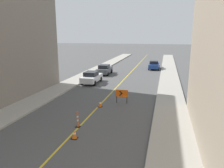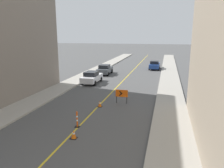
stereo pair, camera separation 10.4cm
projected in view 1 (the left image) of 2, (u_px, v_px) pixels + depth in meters
name	position (u px, v px, depth m)	size (l,w,h in m)	color
lane_stripe	(127.00, 76.00, 34.12)	(0.12, 72.64, 0.01)	gold
sidewalk_left	(89.00, 74.00, 35.58)	(2.75, 72.64, 0.17)	#9E998E
sidewalk_right	(169.00, 77.00, 32.61)	(2.75, 72.64, 0.17)	#9E998E
traffic_cone_third	(74.00, 135.00, 13.65)	(0.40, 0.40, 0.54)	black
traffic_cone_fourth	(100.00, 104.00, 19.64)	(0.39, 0.39, 0.55)	black
delineator_post_rear	(78.00, 120.00, 15.29)	(0.32, 0.32, 1.17)	black
arrow_barricade_primary	(122.00, 94.00, 20.49)	(1.16, 0.10, 1.31)	#EF560C
parked_car_curb_near	(92.00, 77.00, 28.97)	(1.93, 4.31, 1.59)	silver
parked_car_curb_mid	(104.00, 69.00, 35.40)	(1.95, 4.35, 1.59)	#474C51
parked_car_curb_far	(154.00, 65.00, 40.59)	(1.93, 4.31, 1.59)	navy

